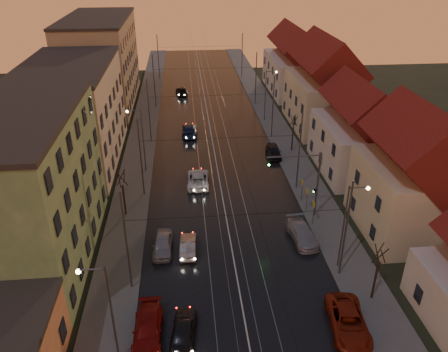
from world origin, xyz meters
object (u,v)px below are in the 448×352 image
object	(u,v)px
driving_car_0	(184,329)
parked_right_1	(302,233)
street_lamp_0	(106,306)
parked_right_0	(348,321)
driving_car_3	(190,130)
street_lamp_2	(140,134)
driving_car_4	(182,91)
parked_right_2	(273,151)
traffic_light_mast	(308,177)
driving_car_2	(198,179)
street_lamp_1	(348,219)
parked_left_3	(163,244)
driving_car_1	(188,246)
parked_left_2	(148,329)
street_lamp_3	(267,90)

from	to	relation	value
driving_car_0	parked_right_1	world-z (taller)	parked_right_1
street_lamp_0	parked_right_0	bearing A→B (deg)	4.14
driving_car_3	parked_right_1	world-z (taller)	driving_car_3
street_lamp_0	street_lamp_2	distance (m)	28.00
driving_car_4	parked_right_2	bearing A→B (deg)	104.58
traffic_light_mast	driving_car_2	distance (m)	13.71
parked_right_2	driving_car_4	bearing A→B (deg)	115.47
street_lamp_1	driving_car_0	distance (m)	15.56
driving_car_0	parked_left_3	xyz separation A→B (m)	(-1.74, 10.02, 0.02)
driving_car_1	driving_car_4	bearing A→B (deg)	-87.51
street_lamp_1	parked_left_2	bearing A→B (deg)	-159.26
driving_car_0	parked_right_0	bearing A→B (deg)	-174.90
parked_left_3	street_lamp_3	bearing A→B (deg)	66.88
street_lamp_3	driving_car_4	bearing A→B (deg)	131.93
street_lamp_2	parked_left_2	bearing A→B (deg)	-85.34
street_lamp_0	driving_car_2	size ratio (longest dim) A/B	1.51
driving_car_2	traffic_light_mast	bearing A→B (deg)	145.60
parked_right_0	parked_right_1	bearing A→B (deg)	99.10
street_lamp_1	parked_right_2	size ratio (longest dim) A/B	1.84
traffic_light_mast	driving_car_2	bearing A→B (deg)	143.12
driving_car_3	driving_car_4	world-z (taller)	driving_car_3
street_lamp_2	parked_right_1	xyz separation A→B (m)	(15.82, -15.84, -4.17)
street_lamp_3	traffic_light_mast	distance (m)	28.03
parked_right_0	driving_car_2	bearing A→B (deg)	119.63
parked_right_1	driving_car_2	bearing A→B (deg)	122.69
traffic_light_mast	parked_right_0	size ratio (longest dim) A/B	1.32
traffic_light_mast	street_lamp_0	bearing A→B (deg)	-136.90
street_lamp_0	driving_car_0	distance (m)	6.45
parked_right_2	street_lamp_1	bearing A→B (deg)	-83.28
street_lamp_1	driving_car_4	xyz separation A→B (m)	(-13.25, 50.75, -4.13)
parked_left_3	driving_car_0	bearing A→B (deg)	-77.86
driving_car_3	parked_left_3	xyz separation A→B (m)	(-3.09, -27.37, -0.06)
driving_car_0	parked_right_2	size ratio (longest dim) A/B	0.95
driving_car_3	street_lamp_1	bearing A→B (deg)	113.43
traffic_light_mast	parked_left_2	xyz separation A→B (m)	(-14.97, -14.09, -3.88)
driving_car_2	street_lamp_1	bearing A→B (deg)	128.69
parked_right_1	parked_right_2	xyz separation A→B (m)	(0.89, 18.35, 0.02)
street_lamp_1	street_lamp_2	bearing A→B (deg)	132.32
street_lamp_2	driving_car_2	xyz separation A→B (m)	(6.57, -4.11, -4.15)
street_lamp_1	parked_right_0	distance (m)	8.18
street_lamp_3	street_lamp_0	bearing A→B (deg)	-112.48
driving_car_1	street_lamp_2	bearing A→B (deg)	-70.60
street_lamp_2	parked_right_2	xyz separation A→B (m)	(16.70, 2.51, -4.14)
street_lamp_0	driving_car_1	distance (m)	13.13
street_lamp_1	street_lamp_2	world-z (taller)	same
traffic_light_mast	driving_car_3	size ratio (longest dim) A/B	1.34
driving_car_2	street_lamp_2	bearing A→B (deg)	-29.51
driving_car_4	traffic_light_mast	bearing A→B (deg)	97.85
driving_car_1	parked_right_2	xyz separation A→B (m)	(11.57, 19.19, 0.09)
driving_car_4	parked_right_1	bearing A→B (deg)	95.12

